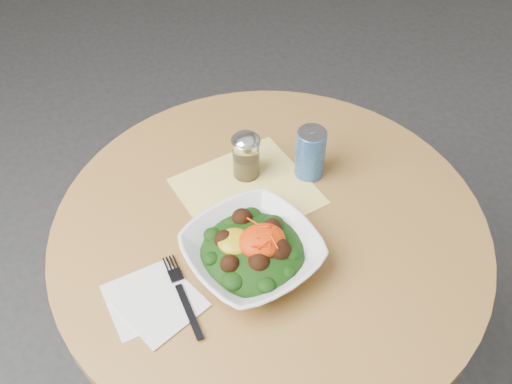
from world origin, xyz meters
The scene contains 8 objects.
ground centered at (0.00, 0.00, 0.00)m, with size 6.00×6.00×0.00m, color #2D2D2F.
table centered at (0.00, 0.00, 0.55)m, with size 0.90×0.90×0.75m.
cloth_napkin centered at (-0.01, 0.10, 0.75)m, with size 0.27×0.25×0.00m, color yellow.
paper_napkins centered at (-0.27, -0.08, 0.75)m, with size 0.18×0.18×0.00m.
salad_bowl centered at (-0.07, -0.07, 0.78)m, with size 0.29×0.29×0.09m.
fork centered at (-0.22, -0.09, 0.76)m, with size 0.02×0.19×0.00m.
spice_shaker centered at (0.01, 0.15, 0.81)m, with size 0.06×0.06×0.11m.
beverage_can centered at (0.14, 0.10, 0.81)m, with size 0.06×0.06×0.12m.
Camera 1 is at (-0.33, -0.67, 1.66)m, focal length 40.00 mm.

